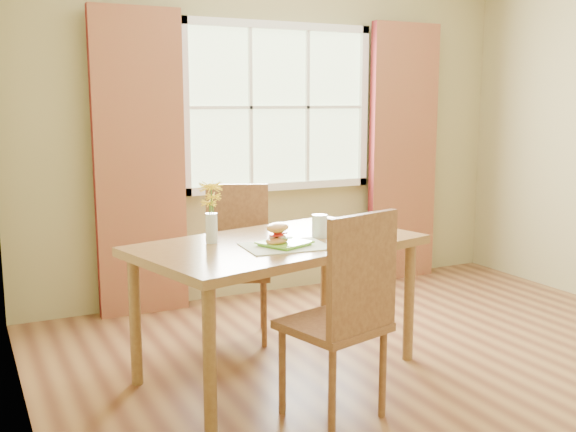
# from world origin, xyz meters

# --- Properties ---
(room) EXTENTS (4.24, 3.84, 2.74)m
(room) POSITION_xyz_m (0.00, 0.00, 1.35)
(room) COLOR brown
(room) RESTS_ON ground
(window) EXTENTS (1.62, 0.06, 1.32)m
(window) POSITION_xyz_m (0.00, 1.87, 1.50)
(window) COLOR beige
(window) RESTS_ON room
(curtain_left) EXTENTS (0.65, 0.08, 2.20)m
(curtain_left) POSITION_xyz_m (-1.15, 1.78, 1.10)
(curtain_left) COLOR maroon
(curtain_left) RESTS_ON room
(curtain_right) EXTENTS (0.65, 0.08, 2.20)m
(curtain_right) POSITION_xyz_m (1.15, 1.78, 1.10)
(curtain_right) COLOR maroon
(curtain_right) RESTS_ON room
(dining_table) EXTENTS (1.75, 1.24, 0.77)m
(dining_table) POSITION_xyz_m (-0.74, 0.34, 0.69)
(dining_table) COLOR olive
(dining_table) RESTS_ON room
(chair_near) EXTENTS (0.53, 0.53, 1.04)m
(chair_near) POSITION_xyz_m (-0.71, -0.37, 0.57)
(chair_near) COLOR brown
(chair_near) RESTS_ON room
(chair_far) EXTENTS (0.55, 0.55, 1.00)m
(chair_far) POSITION_xyz_m (-0.70, 1.04, 0.55)
(chair_far) COLOR brown
(chair_far) RESTS_ON room
(placemat) EXTENTS (0.47, 0.36, 0.01)m
(placemat) POSITION_xyz_m (-0.77, 0.18, 0.78)
(placemat) COLOR beige
(placemat) RESTS_ON dining_table
(plate) EXTENTS (0.31, 0.31, 0.01)m
(plate) POSITION_xyz_m (-0.77, 0.19, 0.78)
(plate) COLOR #79CC33
(plate) RESTS_ON placemat
(croissant_sandwich) EXTENTS (0.19, 0.18, 0.12)m
(croissant_sandwich) POSITION_xyz_m (-0.81, 0.19, 0.85)
(croissant_sandwich) COLOR gold
(croissant_sandwich) RESTS_ON plate
(water_glass) EXTENTS (0.09, 0.09, 0.13)m
(water_glass) POSITION_xyz_m (-0.48, 0.32, 0.84)
(water_glass) COLOR silver
(water_glass) RESTS_ON dining_table
(flower_vase) EXTENTS (0.14, 0.14, 0.34)m
(flower_vase) POSITION_xyz_m (-1.09, 0.46, 0.98)
(flower_vase) COLOR silver
(flower_vase) RESTS_ON dining_table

